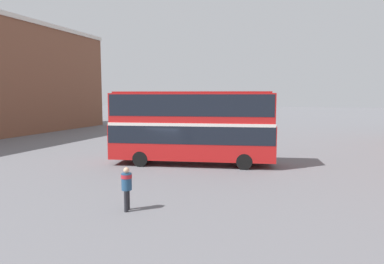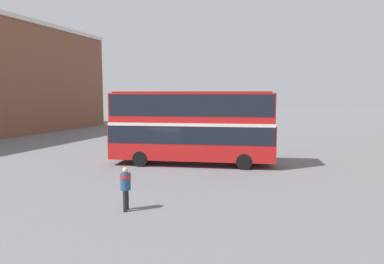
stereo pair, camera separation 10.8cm
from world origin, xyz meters
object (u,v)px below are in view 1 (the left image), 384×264
pedestrian_foreground (127,184)px  parked_car_kerb_near (154,128)px  double_decker_bus (192,123)px  parked_car_kerb_far (221,130)px

pedestrian_foreground → parked_car_kerb_near: pedestrian_foreground is taller
double_decker_bus → pedestrian_foreground: (0.52, -9.47, -1.67)m
double_decker_bus → pedestrian_foreground: bearing=-97.8°
double_decker_bus → parked_car_kerb_near: double_decker_bus is taller
double_decker_bus → pedestrian_foreground: double_decker_bus is taller
double_decker_bus → parked_car_kerb_near: bearing=112.4°
double_decker_bus → parked_car_kerb_near: (-9.59, 14.57, -1.98)m
double_decker_bus → parked_car_kerb_far: (-1.81, 15.31, -1.97)m
double_decker_bus → parked_car_kerb_far: double_decker_bus is taller
pedestrian_foreground → parked_car_kerb_far: pedestrian_foreground is taller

